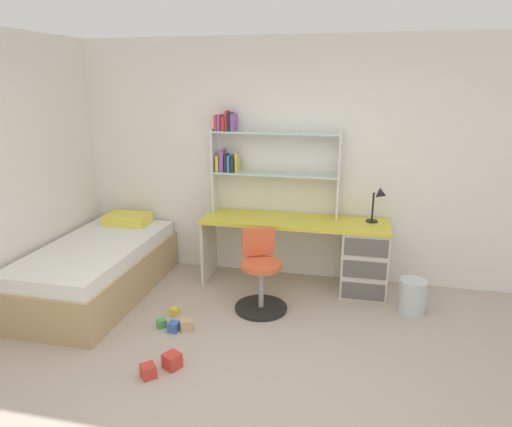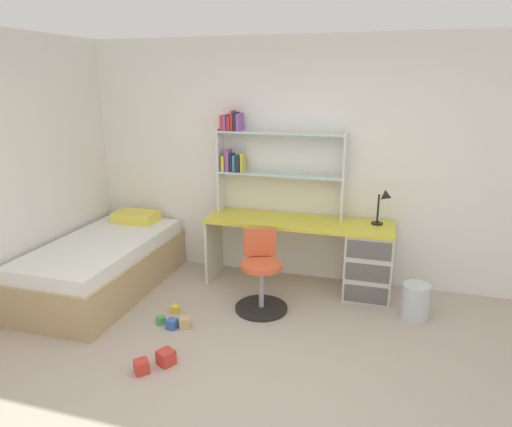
% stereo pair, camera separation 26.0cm
% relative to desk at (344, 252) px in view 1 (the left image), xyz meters
% --- Properties ---
extents(ground_plane, '(6.12, 5.61, 0.02)m').
position_rel_desk_xyz_m(ground_plane, '(-0.48, -2.01, -0.44)').
color(ground_plane, '#B2A393').
extents(room_shell, '(6.12, 5.61, 2.64)m').
position_rel_desk_xyz_m(room_shell, '(-1.71, -0.79, 0.89)').
color(room_shell, white).
rests_on(room_shell, ground_plane).
extents(desk, '(1.98, 0.55, 0.75)m').
position_rel_desk_xyz_m(desk, '(0.00, 0.00, 0.00)').
color(desk, gold).
rests_on(desk, ground_plane).
extents(bookshelf_hutch, '(1.39, 0.22, 1.12)m').
position_rel_desk_xyz_m(bookshelf_hutch, '(-0.97, 0.16, 0.98)').
color(bookshelf_hutch, silver).
rests_on(bookshelf_hutch, desk).
extents(desk_lamp, '(0.20, 0.17, 0.38)m').
position_rel_desk_xyz_m(desk_lamp, '(0.33, 0.07, 0.58)').
color(desk_lamp, black).
rests_on(desk_lamp, desk).
extents(swivel_chair, '(0.52, 0.52, 0.78)m').
position_rel_desk_xyz_m(swivel_chair, '(-0.78, -0.61, -0.12)').
color(swivel_chair, black).
rests_on(swivel_chair, ground_plane).
extents(bed_platform, '(1.00, 1.93, 0.68)m').
position_rel_desk_xyz_m(bed_platform, '(-2.51, -0.67, -0.15)').
color(bed_platform, tan).
rests_on(bed_platform, ground_plane).
extents(waste_bin, '(0.26, 0.26, 0.34)m').
position_rel_desk_xyz_m(waste_bin, '(0.68, -0.37, -0.26)').
color(waste_bin, silver).
rests_on(waste_bin, ground_plane).
extents(toy_block_natural_0, '(0.13, 0.13, 0.10)m').
position_rel_desk_xyz_m(toy_block_natural_0, '(-1.34, -1.16, -0.38)').
color(toy_block_natural_0, tan).
rests_on(toy_block_natural_0, ground_plane).
extents(toy_block_blue_1, '(0.10, 0.10, 0.09)m').
position_rel_desk_xyz_m(toy_block_blue_1, '(-1.45, -1.21, -0.38)').
color(toy_block_blue_1, '#3860B7').
rests_on(toy_block_blue_1, ground_plane).
extents(toy_block_green_2, '(0.10, 0.10, 0.07)m').
position_rel_desk_xyz_m(toy_block_green_2, '(-1.59, -1.17, -0.39)').
color(toy_block_green_2, '#479E51').
rests_on(toy_block_green_2, ground_plane).
extents(toy_block_red_3, '(0.16, 0.16, 0.12)m').
position_rel_desk_xyz_m(toy_block_red_3, '(-1.25, -1.72, -0.37)').
color(toy_block_red_3, red).
rests_on(toy_block_red_3, ground_plane).
extents(toy_block_yellow_4, '(0.09, 0.09, 0.07)m').
position_rel_desk_xyz_m(toy_block_yellow_4, '(-1.55, -0.94, -0.39)').
color(toy_block_yellow_4, gold).
rests_on(toy_block_yellow_4, ground_plane).
extents(toy_block_red_5, '(0.15, 0.15, 0.11)m').
position_rel_desk_xyz_m(toy_block_red_5, '(-1.38, -1.88, -0.37)').
color(toy_block_red_5, red).
rests_on(toy_block_red_5, ground_plane).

